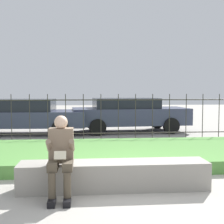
{
  "coord_description": "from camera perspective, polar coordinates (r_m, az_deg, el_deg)",
  "views": [
    {
      "loc": [
        -0.8,
        -5.11,
        1.65
      ],
      "look_at": [
        -0.06,
        3.12,
        1.08
      ],
      "focal_mm": 50.0,
      "sensor_mm": 36.0,
      "label": 1
    }
  ],
  "objects": [
    {
      "name": "car_parked_left",
      "position": [
        12.24,
        -15.87,
        -0.59
      ],
      "size": [
        4.67,
        2.09,
        1.33
      ],
      "rotation": [
        0.0,
        0.0,
        -0.04
      ],
      "color": "#383D56",
      "rests_on": "ground_plane"
    },
    {
      "name": "iron_fence",
      "position": [
        9.81,
        -0.43,
        -0.98
      ],
      "size": [
        8.79,
        0.03,
        1.54
      ],
      "color": "#332D28",
      "rests_on": "ground_plane"
    },
    {
      "name": "person_seated_reader",
      "position": [
        4.91,
        -9.34,
        -7.4
      ],
      "size": [
        0.42,
        0.73,
        1.26
      ],
      "color": "black",
      "rests_on": "ground_plane"
    },
    {
      "name": "grass_berm",
      "position": [
        7.58,
        1.04,
        -7.62
      ],
      "size": [
        10.79,
        3.14,
        0.26
      ],
      "color": "#569342",
      "rests_on": "ground_plane"
    },
    {
      "name": "ground_plane",
      "position": [
        5.43,
        3.69,
        -13.76
      ],
      "size": [
        60.0,
        60.0,
        0.0
      ],
      "primitive_type": "plane",
      "color": "#A8A399"
    },
    {
      "name": "stone_bench",
      "position": [
        5.34,
        0.38,
        -11.77
      ],
      "size": [
        3.15,
        0.56,
        0.46
      ],
      "color": "gray",
      "rests_on": "ground_plane"
    },
    {
      "name": "car_parked_center",
      "position": [
        12.48,
        3.12,
        -0.28
      ],
      "size": [
        4.66,
        2.25,
        1.35
      ],
      "rotation": [
        0.0,
        0.0,
        0.07
      ],
      "color": "#383D56",
      "rests_on": "ground_plane"
    }
  ]
}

